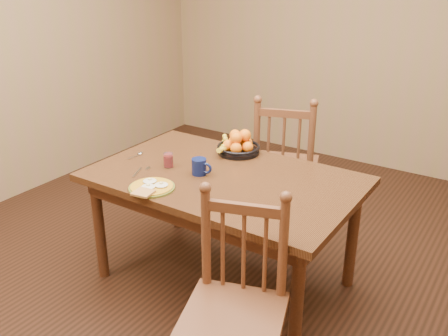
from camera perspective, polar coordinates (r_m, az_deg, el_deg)
The scene contains 10 objects.
room at distance 2.82m, azimuth 0.00°, elevation 10.33°, with size 4.52×5.02×2.72m.
dining_table at distance 3.05m, azimuth 0.00°, elevation -2.34°, with size 1.60×1.00×0.75m.
chair_far at distance 3.82m, azimuth 6.97°, elevation 0.36°, with size 0.60×0.59×1.05m.
chair_near at distance 2.38m, azimuth 1.35°, elevation -15.56°, with size 0.57×0.55×1.00m.
breakfast_plate at distance 2.86m, azimuth -8.29°, elevation -2.17°, with size 0.26×0.29×0.04m.
fork at distance 3.11m, azimuth -9.49°, elevation -0.33°, with size 0.07×0.18×0.00m.
spoon at distance 3.38m, azimuth -9.78°, elevation 1.58°, with size 0.04×0.16×0.01m.
coffee_mug at distance 3.01m, azimuth -2.80°, elevation 0.17°, with size 0.13×0.09×0.10m.
juice_glass at distance 3.14m, azimuth -6.37°, elevation 0.86°, with size 0.06×0.06×0.09m.
fruit_bowl at distance 3.34m, azimuth 1.56°, elevation 2.62°, with size 0.32×0.32×0.17m.
Camera 1 is at (1.52, -2.30, 1.97)m, focal length 40.00 mm.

